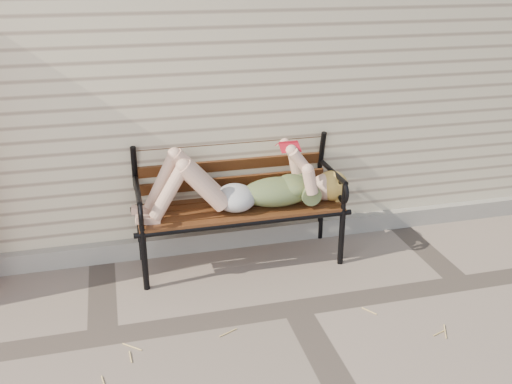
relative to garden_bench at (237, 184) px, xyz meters
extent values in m
plane|color=gray|center=(0.22, -0.81, -0.60)|extent=(80.00, 80.00, 0.00)
cube|color=beige|center=(0.22, 2.19, 0.90)|extent=(8.00, 4.00, 3.00)
cube|color=#9A958B|center=(0.22, 0.16, -0.52)|extent=(8.00, 0.10, 0.15)
cylinder|color=black|center=(-0.73, -0.32, -0.38)|extent=(0.04, 0.04, 0.44)
cylinder|color=black|center=(-0.73, 0.12, -0.38)|extent=(0.04, 0.04, 0.44)
cylinder|color=black|center=(0.73, -0.32, -0.38)|extent=(0.04, 0.04, 0.44)
cylinder|color=black|center=(0.73, 0.12, -0.38)|extent=(0.04, 0.04, 0.44)
cube|color=#522F15|center=(0.00, -0.10, -0.16)|extent=(1.50, 0.48, 0.03)
cylinder|color=black|center=(0.00, -0.32, -0.18)|extent=(1.57, 0.04, 0.04)
cylinder|color=black|center=(0.00, 0.12, -0.18)|extent=(1.57, 0.04, 0.04)
torus|color=black|center=(0.00, 0.23, 0.33)|extent=(0.27, 0.04, 0.27)
ellipsoid|color=#0A3149|center=(0.28, -0.13, -0.04)|extent=(0.53, 0.30, 0.21)
ellipsoid|color=#0A3149|center=(0.39, -0.13, 0.00)|extent=(0.26, 0.30, 0.16)
ellipsoid|color=#BABAC0|center=(-0.04, -0.13, -0.05)|extent=(0.30, 0.33, 0.19)
sphere|color=#CFA18B|center=(0.66, -0.13, -0.04)|extent=(0.22, 0.22, 0.22)
ellipsoid|color=#DEBB53|center=(0.71, -0.13, -0.03)|extent=(0.25, 0.25, 0.23)
cube|color=#AF1423|center=(0.35, -0.13, 0.33)|extent=(0.14, 0.02, 0.02)
cube|color=white|center=(0.35, -0.17, 0.31)|extent=(0.14, 0.09, 0.05)
cube|color=white|center=(0.35, -0.09, 0.31)|extent=(0.14, 0.09, 0.05)
cube|color=#AF1423|center=(0.35, -0.18, 0.31)|extent=(0.15, 0.09, 0.05)
cube|color=#AF1423|center=(0.35, -0.09, 0.31)|extent=(0.15, 0.09, 0.05)
cylinder|color=#E4C06F|center=(0.94, -1.42, -0.59)|extent=(0.13, 0.03, 0.01)
cylinder|color=#E4C06F|center=(0.62, -1.55, -0.59)|extent=(0.13, 0.01, 0.01)
cylinder|color=#E4C06F|center=(0.23, -1.50, -0.59)|extent=(0.11, 0.03, 0.01)
cylinder|color=#E4C06F|center=(-0.38, -1.28, -0.59)|extent=(0.08, 0.05, 0.01)
camera|label=1|loc=(-0.84, -3.85, 1.57)|focal=40.00mm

